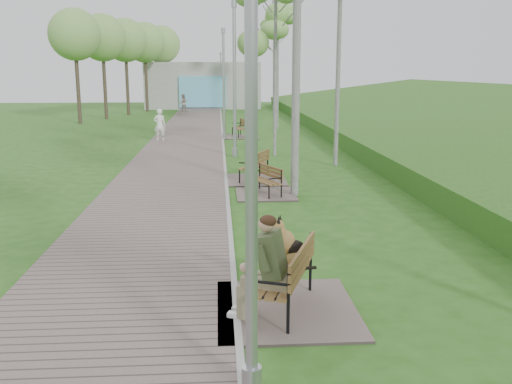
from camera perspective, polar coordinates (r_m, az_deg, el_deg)
walkway at (r=22.92m, az=-7.60°, el=3.61°), size 3.50×67.00×0.04m
kerb at (r=22.87m, az=-3.21°, el=3.69°), size 0.10×67.00×0.05m
building_north at (r=52.13m, az=-5.30°, el=10.58°), size 10.00×5.20×4.00m
bench_main at (r=8.12m, az=2.49°, el=-8.75°), size 1.98×2.20×1.73m
bench_second at (r=15.66m, az=0.84°, el=0.34°), size 1.60×1.78×0.99m
bench_third at (r=17.71m, az=-0.18°, el=1.83°), size 1.86×2.06×1.14m
bench_far at (r=29.17m, az=-1.65°, el=5.91°), size 1.84×2.05×1.13m
lamp_post_near at (r=5.54m, az=-0.47°, el=3.78°), size 0.21×0.21×5.52m
lamp_post_second at (r=22.36m, az=-2.16°, el=10.60°), size 0.23×0.23×5.95m
lamp_post_third at (r=28.08m, az=-3.24°, el=10.30°), size 0.21×0.21×5.31m
lamp_post_far at (r=49.81m, az=-3.52°, el=10.83°), size 0.19×0.19×4.80m
pedestrian_near at (r=27.93m, az=-9.60°, el=6.63°), size 0.57×0.38×1.55m
pedestrian_far at (r=46.88m, az=-7.31°, el=8.82°), size 0.78×0.65×1.46m
birch_mid_c at (r=22.68m, az=1.97°, el=17.00°), size 2.41×2.41×6.75m
birch_far_b at (r=33.32m, az=2.20°, el=17.17°), size 2.50×2.50×8.02m
birch_distant_b at (r=42.40m, az=1.85°, el=17.21°), size 2.34×2.34×9.07m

